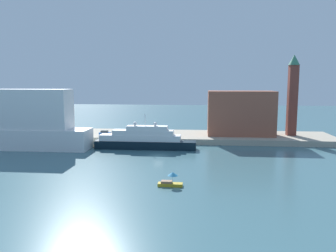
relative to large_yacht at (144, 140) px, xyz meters
name	(u,v)px	position (x,y,z in m)	size (l,w,h in m)	color
ground	(158,155)	(5.36, -8.48, -2.73)	(400.00, 400.00, 0.00)	#3D6670
quay_dock	(168,136)	(5.36, 17.85, -1.83)	(110.00, 20.66, 1.80)	#ADA38E
large_yacht	(144,140)	(0.00, 0.00, 0.00)	(29.63, 4.28, 10.32)	black
small_motorboat	(171,181)	(11.05, -34.55, -1.68)	(4.66, 1.93, 2.73)	#B7991E
work_barge	(103,145)	(-13.00, 1.97, -2.30)	(4.92, 1.92, 0.86)	olive
harbor_building	(241,113)	(29.84, 18.05, 6.44)	(21.78, 11.03, 14.74)	#93513D
bell_tower	(293,93)	(46.67, 18.90, 13.28)	(3.73, 3.73, 26.56)	brown
parked_car	(105,133)	(-15.58, 13.37, -0.31)	(3.82, 1.82, 1.43)	#1E4C99
person_figure	(117,133)	(-11.40, 13.50, -0.18)	(0.36, 0.36, 1.63)	#4C4C4C
mooring_bollard	(168,137)	(6.22, 8.85, -0.54)	(0.40, 0.40, 0.79)	black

